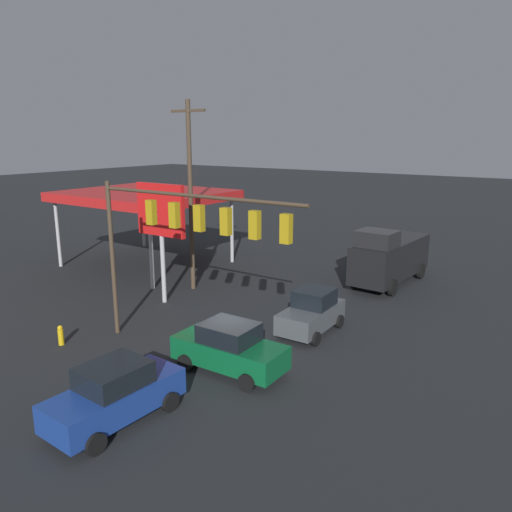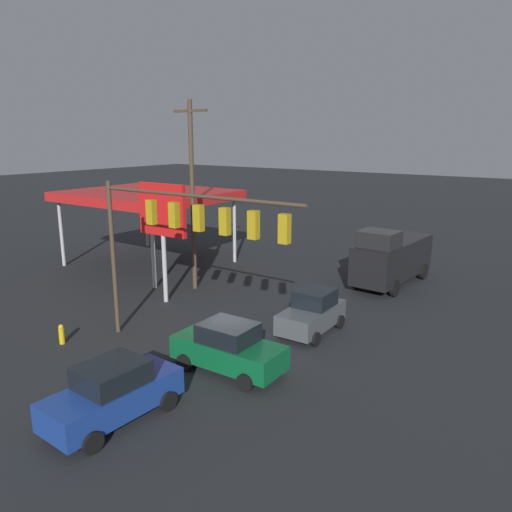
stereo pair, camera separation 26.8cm
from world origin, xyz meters
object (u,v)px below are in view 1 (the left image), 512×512
at_px(traffic_signal_assembly, 185,226).
at_px(sedan_far, 115,394).
at_px(price_sign, 161,215).
at_px(sedan_waiting, 229,348).
at_px(delivery_truck, 389,257).
at_px(utility_pole, 190,193).
at_px(fire_hydrant, 61,335).
at_px(hatchback_crossing, 312,312).

height_order(traffic_signal_assembly, sedan_far, traffic_signal_assembly).
distance_m(traffic_signal_assembly, sedan_far, 6.77).
height_order(price_sign, sedan_waiting, price_sign).
xyz_separation_m(price_sign, delivery_truck, (-8.75, -10.12, -3.07)).
height_order(utility_pole, delivery_truck, utility_pole).
bearing_deg(delivery_truck, fire_hydrant, -23.37).
bearing_deg(fire_hydrant, sedan_far, 158.75).
bearing_deg(traffic_signal_assembly, delivery_truck, -102.04).
bearing_deg(sedan_waiting, hatchback_crossing, -98.71).
xyz_separation_m(sedan_far, delivery_truck, (-1.71, -19.34, 0.74)).
distance_m(sedan_waiting, sedan_far, 4.83).
bearing_deg(sedan_far, utility_pole, -145.85).
bearing_deg(sedan_waiting, traffic_signal_assembly, -5.28).
bearing_deg(hatchback_crossing, utility_pole, -103.53).
xyz_separation_m(traffic_signal_assembly, sedan_waiting, (-2.21, 0.16, -4.45)).
relative_size(hatchback_crossing, fire_hydrant, 4.36).
height_order(utility_pole, price_sign, utility_pole).
height_order(price_sign, sedan_far, price_sign).
height_order(utility_pole, hatchback_crossing, utility_pole).
bearing_deg(fire_hydrant, price_sign, -86.55).
relative_size(price_sign, sedan_waiting, 1.44).
distance_m(sedan_far, delivery_truck, 19.43).
bearing_deg(price_sign, sedan_far, 127.38).
height_order(traffic_signal_assembly, price_sign, traffic_signal_assembly).
distance_m(utility_pole, delivery_truck, 12.38).
xyz_separation_m(utility_pole, fire_hydrant, (-0.75, 9.36, -5.20)).
height_order(hatchback_crossing, fire_hydrant, hatchback_crossing).
xyz_separation_m(sedan_far, hatchback_crossing, (-1.53, -10.02, -0.00)).
bearing_deg(delivery_truck, traffic_signal_assembly, -8.91).
relative_size(utility_pole, price_sign, 1.67).
xyz_separation_m(price_sign, hatchback_crossing, (-8.58, -0.80, -3.82)).
distance_m(price_sign, fire_hydrant, 7.93).
distance_m(traffic_signal_assembly, hatchback_crossing, 7.37).
bearing_deg(fire_hydrant, sedan_waiting, -163.81).
relative_size(traffic_signal_assembly, fire_hydrant, 11.23).
bearing_deg(sedan_waiting, utility_pole, -42.34).
xyz_separation_m(sedan_waiting, hatchback_crossing, (-0.69, -5.26, -0.00)).
height_order(traffic_signal_assembly, hatchback_crossing, traffic_signal_assembly).
distance_m(utility_pole, fire_hydrant, 10.73).
height_order(traffic_signal_assembly, fire_hydrant, traffic_signal_assembly).
xyz_separation_m(price_sign, sedan_waiting, (-7.89, 4.46, -3.81)).
xyz_separation_m(traffic_signal_assembly, hatchback_crossing, (-2.90, -5.11, -4.45)).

